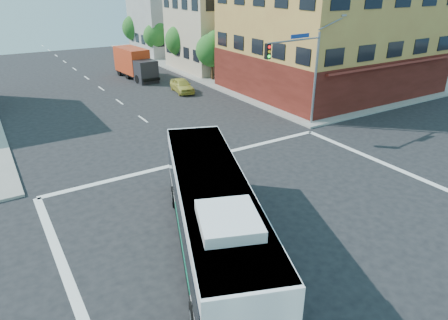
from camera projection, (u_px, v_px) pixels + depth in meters
ground at (298, 232)px, 17.90m from camera, size 120.00×120.00×0.00m
sidewalk_ne at (319, 54)px, 61.81m from camera, size 50.00×50.00×0.15m
corner_building_ne at (332, 30)px, 39.41m from camera, size 18.10×15.44×14.00m
building_east_near at (224, 31)px, 50.57m from camera, size 12.06×10.06×9.00m
building_east_far at (176, 19)px, 61.24m from camera, size 12.06×10.06×10.00m
signal_mast_ne at (301, 63)px, 28.45m from camera, size 7.91×1.13×8.07m
street_tree_a at (213, 48)px, 43.81m from camera, size 3.60×3.60×5.53m
street_tree_b at (181, 39)px, 49.96m from camera, size 3.80×3.80×5.79m
street_tree_c at (156, 34)px, 56.29m from camera, size 3.40×3.40×5.29m
street_tree_d at (136, 26)px, 62.33m from camera, size 4.00×4.00×6.03m
transit_bus at (213, 215)px, 15.88m from camera, size 6.89×12.61×3.69m
box_truck at (135, 64)px, 45.73m from camera, size 2.75×7.56×3.34m
parked_car at (182, 85)px, 40.34m from camera, size 2.13×4.19×1.37m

